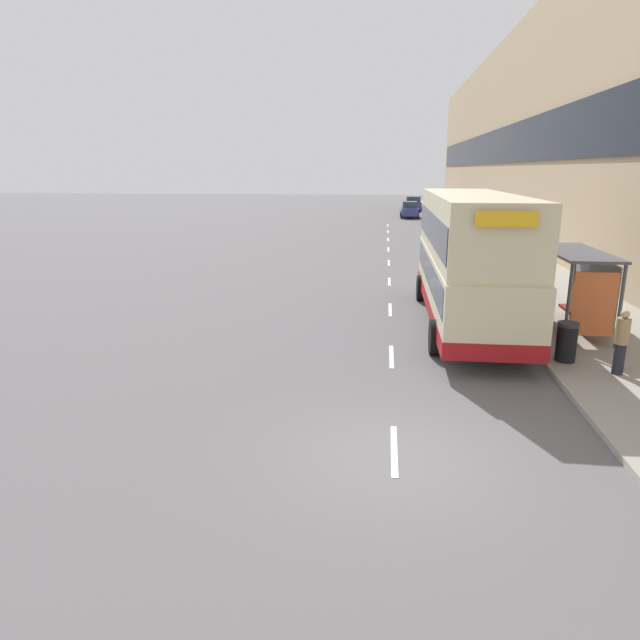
{
  "coord_description": "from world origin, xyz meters",
  "views": [
    {
      "loc": [
        -0.3,
        -9.4,
        5.06
      ],
      "look_at": [
        -3.65,
        20.42,
        -2.9
      ],
      "focal_mm": 32.0,
      "sensor_mm": 36.0,
      "label": 1
    }
  ],
  "objects": [
    {
      "name": "lane_mark_6",
      "position": [
        0.0,
        33.32,
        0.01
      ],
      "size": [
        0.12,
        2.0,
        0.01
      ],
      "color": "silver",
      "rests_on": "ground_plane"
    },
    {
      "name": "lane_mark_0",
      "position": [
        0.0,
        0.3,
        0.01
      ],
      "size": [
        0.12,
        2.0,
        0.01
      ],
      "color": "silver",
      "rests_on": "ground_plane"
    },
    {
      "name": "lane_mark_8",
      "position": [
        0.0,
        44.33,
        0.01
      ],
      "size": [
        0.12,
        2.0,
        0.01
      ],
      "color": "silver",
      "rests_on": "ground_plane"
    },
    {
      "name": "pedestrian_2",
      "position": [
        6.54,
        8.2,
        0.95
      ],
      "size": [
        0.31,
        0.31,
        1.58
      ],
      "color": "#23232D",
      "rests_on": "ground_plane"
    },
    {
      "name": "pedestrian_at_shelter",
      "position": [
        5.54,
        4.67,
        0.98
      ],
      "size": [
        0.32,
        0.32,
        1.64
      ],
      "color": "#23232D",
      "rests_on": "ground_plane"
    },
    {
      "name": "pavement",
      "position": [
        6.5,
        38.5,
        0.07
      ],
      "size": [
        5.0,
        93.0,
        0.14
      ],
      "color": "gray",
      "rests_on": "ground_plane"
    },
    {
      "name": "lane_mark_4",
      "position": [
        0.0,
        22.32,
        0.01
      ],
      "size": [
        0.12,
        2.0,
        0.01
      ],
      "color": "silver",
      "rests_on": "ground_plane"
    },
    {
      "name": "bus_shelter",
      "position": [
        5.77,
        8.51,
        1.88
      ],
      "size": [
        1.6,
        4.2,
        2.48
      ],
      "color": "#4C4C51",
      "rests_on": "ground_plane"
    },
    {
      "name": "litter_bin",
      "position": [
        4.55,
        5.56,
        0.67
      ],
      "size": [
        0.55,
        0.55,
        1.05
      ],
      "color": "black",
      "rests_on": "ground_plane"
    },
    {
      "name": "ground_plane",
      "position": [
        0.0,
        0.0,
        0.0
      ],
      "size": [
        220.0,
        220.0,
        0.0
      ],
      "primitive_type": "plane",
      "color": "#5B595B"
    },
    {
      "name": "double_decker_bus_near",
      "position": [
        2.47,
        9.48,
        2.28
      ],
      "size": [
        2.85,
        10.66,
        4.3
      ],
      "color": "beige",
      "rests_on": "ground_plane"
    },
    {
      "name": "terrace_facade",
      "position": [
        10.49,
        38.5,
        7.69
      ],
      "size": [
        3.1,
        93.0,
        15.39
      ],
      "color": "tan",
      "rests_on": "ground_plane"
    },
    {
      "name": "lane_mark_2",
      "position": [
        0.0,
        11.31,
        0.01
      ],
      "size": [
        0.12,
        2.0,
        0.01
      ],
      "color": "silver",
      "rests_on": "ground_plane"
    },
    {
      "name": "lane_mark_3",
      "position": [
        0.0,
        16.81,
        0.01
      ],
      "size": [
        0.12,
        2.0,
        0.01
      ],
      "color": "silver",
      "rests_on": "ground_plane"
    },
    {
      "name": "lane_mark_1",
      "position": [
        0.0,
        5.81,
        0.01
      ],
      "size": [
        0.12,
        2.0,
        0.01
      ],
      "color": "silver",
      "rests_on": "ground_plane"
    },
    {
      "name": "lane_mark_5",
      "position": [
        0.0,
        27.82,
        0.01
      ],
      "size": [
        0.12,
        2.0,
        0.01
      ],
      "color": "silver",
      "rests_on": "ground_plane"
    },
    {
      "name": "car_0",
      "position": [
        3.15,
        63.39,
        0.89
      ],
      "size": [
        2.09,
        4.36,
        1.8
      ],
      "color": "navy",
      "rests_on": "ground_plane"
    },
    {
      "name": "pedestrian_3",
      "position": [
        4.69,
        13.15,
        0.97
      ],
      "size": [
        0.32,
        0.32,
        1.62
      ],
      "color": "#23232D",
      "rests_on": "ground_plane"
    },
    {
      "name": "pedestrian_1",
      "position": [
        4.83,
        9.7,
        1.05
      ],
      "size": [
        0.35,
        0.35,
        1.78
      ],
      "color": "#23232D",
      "rests_on": "ground_plane"
    },
    {
      "name": "lane_mark_7",
      "position": [
        0.0,
        38.82,
        0.01
      ],
      "size": [
        0.12,
        2.0,
        0.01
      ],
      "color": "silver",
      "rests_on": "ground_plane"
    },
    {
      "name": "car_1",
      "position": [
        2.34,
        53.28,
        0.86
      ],
      "size": [
        1.93,
        4.41,
        1.73
      ],
      "color": "navy",
      "rests_on": "ground_plane"
    }
  ]
}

